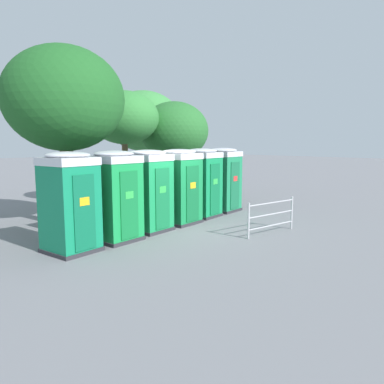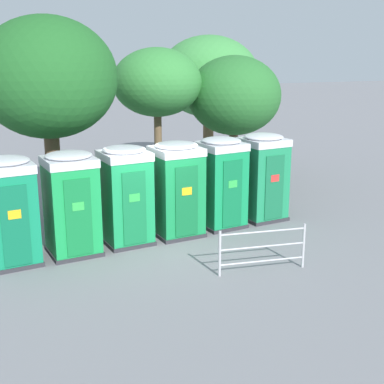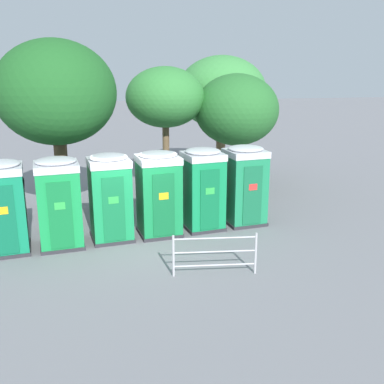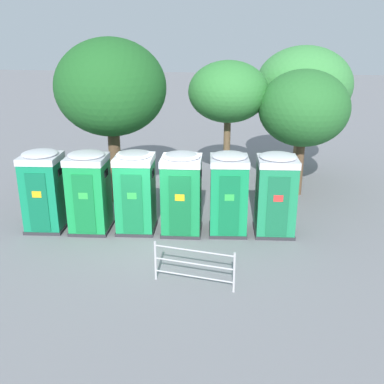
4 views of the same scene
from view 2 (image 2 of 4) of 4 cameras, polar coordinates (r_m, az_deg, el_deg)
ground_plane at (r=13.98m, az=-3.56°, el=-5.41°), size 120.00×120.00×0.00m
portapotty_0 at (r=12.95m, az=-18.88°, el=-1.90°), size 1.31×1.34×2.54m
portapotty_1 at (r=13.19m, az=-12.74°, el=-1.15°), size 1.32×1.32×2.54m
portapotty_2 at (r=13.69m, az=-7.10°, el=-0.30°), size 1.30×1.33×2.54m
portapotty_3 at (r=14.20m, az=-1.64°, el=0.35°), size 1.34×1.32×2.54m
portapotty_4 at (r=14.95m, az=3.11°, el=1.08°), size 1.31×1.35×2.54m
portapotty_5 at (r=15.73m, az=7.54°, el=1.66°), size 1.33×1.33×2.54m
street_tree_0 at (r=15.30m, az=-15.16°, el=11.59°), size 3.79×3.79×5.78m
street_tree_1 at (r=19.12m, az=4.53°, el=10.17°), size 3.28×3.28×4.69m
street_tree_2 at (r=21.36m, az=1.79°, el=12.16°), size 3.92×3.92×5.43m
street_tree_3 at (r=18.21m, az=-3.74°, el=11.53°), size 2.99×2.99×4.95m
event_barrier at (r=12.10m, az=7.53°, el=-5.93°), size 2.04×0.31×1.05m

